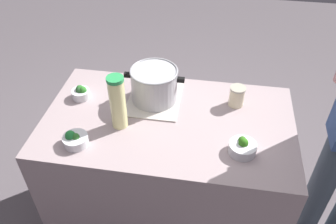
{
  "coord_description": "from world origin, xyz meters",
  "views": [
    {
      "loc": [
        0.22,
        -1.33,
        2.1
      ],
      "look_at": [
        0.0,
        0.0,
        0.95
      ],
      "focal_mm": 36.73,
      "sensor_mm": 36.0,
      "label": 1
    }
  ],
  "objects_px": {
    "cooking_pot": "(154,84)",
    "broccoli_bowl_front": "(81,93)",
    "mason_jar": "(237,96)",
    "lemonade_pitcher": "(118,102)",
    "broccoli_bowl_center": "(75,139)",
    "broccoli_bowl_back": "(243,147)"
  },
  "relations": [
    {
      "from": "lemonade_pitcher",
      "to": "broccoli_bowl_back",
      "type": "bearing_deg",
      "value": -8.35
    },
    {
      "from": "mason_jar",
      "to": "broccoli_bowl_back",
      "type": "bearing_deg",
      "value": -84.59
    },
    {
      "from": "lemonade_pitcher",
      "to": "mason_jar",
      "type": "distance_m",
      "value": 0.65
    },
    {
      "from": "lemonade_pitcher",
      "to": "broccoli_bowl_center",
      "type": "relative_size",
      "value": 2.4
    },
    {
      "from": "cooking_pot",
      "to": "broccoli_bowl_front",
      "type": "bearing_deg",
      "value": -173.24
    },
    {
      "from": "broccoli_bowl_front",
      "to": "broccoli_bowl_back",
      "type": "height_order",
      "value": "broccoli_bowl_back"
    },
    {
      "from": "cooking_pot",
      "to": "lemonade_pitcher",
      "type": "xyz_separation_m",
      "value": [
        -0.13,
        -0.24,
        0.04
      ]
    },
    {
      "from": "mason_jar",
      "to": "broccoli_bowl_back",
      "type": "xyz_separation_m",
      "value": [
        0.03,
        -0.35,
        -0.03
      ]
    },
    {
      "from": "broccoli_bowl_center",
      "to": "broccoli_bowl_back",
      "type": "height_order",
      "value": "broccoli_bowl_back"
    },
    {
      "from": "mason_jar",
      "to": "broccoli_bowl_front",
      "type": "distance_m",
      "value": 0.86
    },
    {
      "from": "lemonade_pitcher",
      "to": "broccoli_bowl_front",
      "type": "bearing_deg",
      "value": 145.8
    },
    {
      "from": "mason_jar",
      "to": "broccoli_bowl_front",
      "type": "height_order",
      "value": "mason_jar"
    },
    {
      "from": "cooking_pot",
      "to": "broccoli_bowl_back",
      "type": "relative_size",
      "value": 2.51
    },
    {
      "from": "broccoli_bowl_back",
      "to": "cooking_pot",
      "type": "bearing_deg",
      "value": 145.86
    },
    {
      "from": "broccoli_bowl_back",
      "to": "broccoli_bowl_center",
      "type": "bearing_deg",
      "value": -174.55
    },
    {
      "from": "mason_jar",
      "to": "lemonade_pitcher",
      "type": "bearing_deg",
      "value": -155.67
    },
    {
      "from": "lemonade_pitcher",
      "to": "broccoli_bowl_back",
      "type": "height_order",
      "value": "lemonade_pitcher"
    },
    {
      "from": "mason_jar",
      "to": "cooking_pot",
      "type": "bearing_deg",
      "value": -176.54
    },
    {
      "from": "cooking_pot",
      "to": "broccoli_bowl_front",
      "type": "relative_size",
      "value": 3.21
    },
    {
      "from": "lemonade_pitcher",
      "to": "cooking_pot",
      "type": "bearing_deg",
      "value": 60.38
    },
    {
      "from": "broccoli_bowl_front",
      "to": "broccoli_bowl_back",
      "type": "xyz_separation_m",
      "value": [
        0.89,
        -0.28,
        -0.0
      ]
    },
    {
      "from": "cooking_pot",
      "to": "broccoli_bowl_front",
      "type": "xyz_separation_m",
      "value": [
        -0.41,
        -0.05,
        -0.07
      ]
    }
  ]
}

